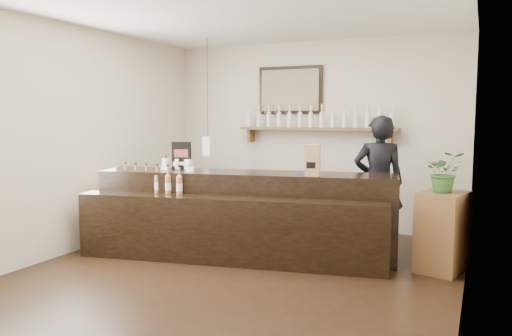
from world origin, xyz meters
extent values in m
plane|color=black|center=(0.00, 0.00, 0.00)|extent=(5.00, 5.00, 0.00)
plane|color=beige|center=(0.00, 2.50, 1.40)|extent=(4.50, 0.00, 4.50)
plane|color=beige|center=(0.00, -2.50, 1.40)|extent=(4.50, 0.00, 4.50)
plane|color=beige|center=(-2.25, 0.00, 1.40)|extent=(0.00, 5.00, 5.00)
plane|color=beige|center=(2.25, 0.00, 1.40)|extent=(0.00, 5.00, 5.00)
plane|color=white|center=(0.00, 0.00, 2.80)|extent=(5.00, 5.00, 0.00)
cube|color=brown|center=(0.10, 2.37, 1.50)|extent=(2.40, 0.25, 0.04)
cube|color=brown|center=(-0.98, 2.40, 1.38)|extent=(0.04, 0.20, 0.20)
cube|color=brown|center=(1.18, 2.40, 1.38)|extent=(0.04, 0.20, 0.20)
cube|color=black|center=(-0.35, 2.47, 2.08)|extent=(1.02, 0.04, 0.72)
cube|color=#473A2E|center=(-0.35, 2.44, 2.08)|extent=(0.92, 0.01, 0.62)
cube|color=white|center=(-1.30, 1.60, 1.25)|extent=(0.12, 0.12, 0.28)
cylinder|color=black|center=(-1.30, 1.60, 2.09)|extent=(0.01, 0.01, 1.41)
cylinder|color=silver|center=(-1.00, 2.37, 1.62)|extent=(0.07, 0.07, 0.20)
cone|color=silver|center=(-1.00, 2.37, 1.75)|extent=(0.07, 0.07, 0.05)
cylinder|color=silver|center=(-1.00, 2.37, 1.81)|extent=(0.02, 0.02, 0.07)
cylinder|color=gold|center=(-1.00, 2.37, 1.86)|extent=(0.03, 0.03, 0.02)
cylinder|color=white|center=(-1.00, 2.37, 1.60)|extent=(0.07, 0.07, 0.09)
cylinder|color=silver|center=(-0.83, 2.37, 1.62)|extent=(0.07, 0.07, 0.20)
cone|color=silver|center=(-0.83, 2.37, 1.75)|extent=(0.07, 0.07, 0.05)
cylinder|color=silver|center=(-0.83, 2.37, 1.81)|extent=(0.02, 0.02, 0.07)
cylinder|color=gold|center=(-0.83, 2.37, 1.86)|extent=(0.03, 0.03, 0.02)
cylinder|color=white|center=(-0.83, 2.37, 1.60)|extent=(0.07, 0.07, 0.09)
cylinder|color=silver|center=(-0.66, 2.37, 1.62)|extent=(0.07, 0.07, 0.20)
cone|color=silver|center=(-0.66, 2.37, 1.75)|extent=(0.07, 0.07, 0.05)
cylinder|color=silver|center=(-0.66, 2.37, 1.81)|extent=(0.02, 0.02, 0.07)
cylinder|color=gold|center=(-0.66, 2.37, 1.86)|extent=(0.03, 0.03, 0.02)
cylinder|color=white|center=(-0.66, 2.37, 1.60)|extent=(0.07, 0.07, 0.09)
cylinder|color=silver|center=(-0.49, 2.37, 1.62)|extent=(0.07, 0.07, 0.20)
cone|color=silver|center=(-0.49, 2.37, 1.75)|extent=(0.07, 0.07, 0.05)
cylinder|color=silver|center=(-0.49, 2.37, 1.81)|extent=(0.02, 0.02, 0.07)
cylinder|color=gold|center=(-0.49, 2.37, 1.86)|extent=(0.03, 0.03, 0.02)
cylinder|color=white|center=(-0.49, 2.37, 1.60)|extent=(0.07, 0.07, 0.09)
cylinder|color=silver|center=(-0.32, 2.37, 1.62)|extent=(0.07, 0.07, 0.20)
cone|color=silver|center=(-0.32, 2.37, 1.75)|extent=(0.07, 0.07, 0.05)
cylinder|color=silver|center=(-0.32, 2.37, 1.81)|extent=(0.02, 0.02, 0.07)
cylinder|color=gold|center=(-0.32, 2.37, 1.86)|extent=(0.03, 0.03, 0.02)
cylinder|color=white|center=(-0.32, 2.37, 1.60)|extent=(0.07, 0.07, 0.09)
cylinder|color=silver|center=(-0.15, 2.37, 1.62)|extent=(0.07, 0.07, 0.20)
cone|color=silver|center=(-0.15, 2.37, 1.75)|extent=(0.07, 0.07, 0.05)
cylinder|color=silver|center=(-0.15, 2.37, 1.81)|extent=(0.02, 0.02, 0.07)
cylinder|color=gold|center=(-0.15, 2.37, 1.86)|extent=(0.03, 0.03, 0.02)
cylinder|color=white|center=(-0.15, 2.37, 1.60)|extent=(0.07, 0.07, 0.09)
cylinder|color=silver|center=(0.02, 2.37, 1.62)|extent=(0.07, 0.07, 0.20)
cone|color=silver|center=(0.02, 2.37, 1.75)|extent=(0.07, 0.07, 0.05)
cylinder|color=silver|center=(0.02, 2.37, 1.81)|extent=(0.02, 0.02, 0.07)
cylinder|color=gold|center=(0.02, 2.37, 1.86)|extent=(0.03, 0.03, 0.02)
cylinder|color=white|center=(0.02, 2.37, 1.60)|extent=(0.07, 0.07, 0.09)
cylinder|color=silver|center=(0.18, 2.37, 1.62)|extent=(0.07, 0.07, 0.20)
cone|color=silver|center=(0.18, 2.37, 1.75)|extent=(0.07, 0.07, 0.05)
cylinder|color=silver|center=(0.18, 2.37, 1.81)|extent=(0.02, 0.02, 0.07)
cylinder|color=gold|center=(0.18, 2.37, 1.86)|extent=(0.03, 0.03, 0.02)
cylinder|color=white|center=(0.18, 2.37, 1.60)|extent=(0.07, 0.07, 0.09)
cylinder|color=silver|center=(0.35, 2.37, 1.62)|extent=(0.07, 0.07, 0.20)
cone|color=silver|center=(0.35, 2.37, 1.75)|extent=(0.07, 0.07, 0.05)
cylinder|color=silver|center=(0.35, 2.37, 1.81)|extent=(0.02, 0.02, 0.07)
cylinder|color=gold|center=(0.35, 2.37, 1.86)|extent=(0.03, 0.03, 0.02)
cylinder|color=white|center=(0.35, 2.37, 1.60)|extent=(0.07, 0.07, 0.09)
cylinder|color=silver|center=(0.52, 2.37, 1.62)|extent=(0.07, 0.07, 0.20)
cone|color=silver|center=(0.52, 2.37, 1.75)|extent=(0.07, 0.07, 0.05)
cylinder|color=silver|center=(0.52, 2.37, 1.81)|extent=(0.02, 0.02, 0.07)
cylinder|color=gold|center=(0.52, 2.37, 1.86)|extent=(0.03, 0.03, 0.02)
cylinder|color=white|center=(0.52, 2.37, 1.60)|extent=(0.07, 0.07, 0.09)
cylinder|color=silver|center=(0.69, 2.37, 1.62)|extent=(0.07, 0.07, 0.20)
cone|color=silver|center=(0.69, 2.37, 1.75)|extent=(0.07, 0.07, 0.05)
cylinder|color=silver|center=(0.69, 2.37, 1.81)|extent=(0.02, 0.02, 0.07)
cylinder|color=gold|center=(0.69, 2.37, 1.86)|extent=(0.03, 0.03, 0.02)
cylinder|color=white|center=(0.69, 2.37, 1.60)|extent=(0.07, 0.07, 0.09)
cylinder|color=silver|center=(0.86, 2.37, 1.62)|extent=(0.07, 0.07, 0.20)
cone|color=silver|center=(0.86, 2.37, 1.75)|extent=(0.07, 0.07, 0.05)
cylinder|color=silver|center=(0.86, 2.37, 1.81)|extent=(0.02, 0.02, 0.07)
cylinder|color=gold|center=(0.86, 2.37, 1.86)|extent=(0.03, 0.03, 0.02)
cylinder|color=white|center=(0.86, 2.37, 1.60)|extent=(0.07, 0.07, 0.09)
cylinder|color=silver|center=(1.03, 2.37, 1.62)|extent=(0.07, 0.07, 0.20)
cone|color=silver|center=(1.03, 2.37, 1.75)|extent=(0.07, 0.07, 0.05)
cylinder|color=silver|center=(1.03, 2.37, 1.81)|extent=(0.02, 0.02, 0.07)
cylinder|color=gold|center=(1.03, 2.37, 1.86)|extent=(0.03, 0.03, 0.02)
cylinder|color=white|center=(1.03, 2.37, 1.60)|extent=(0.07, 0.07, 0.09)
cylinder|color=silver|center=(1.20, 2.37, 1.62)|extent=(0.07, 0.07, 0.20)
cone|color=silver|center=(1.20, 2.37, 1.75)|extent=(0.07, 0.07, 0.05)
cylinder|color=silver|center=(1.20, 2.37, 1.81)|extent=(0.02, 0.02, 0.07)
cylinder|color=gold|center=(1.20, 2.37, 1.86)|extent=(0.03, 0.03, 0.02)
cylinder|color=white|center=(1.20, 2.37, 1.60)|extent=(0.07, 0.07, 0.09)
cube|color=black|center=(-0.26, 0.70, 0.50)|extent=(3.67, 1.30, 1.01)
cube|color=black|center=(-0.26, 0.22, 0.38)|extent=(3.61, 0.99, 0.76)
cube|color=white|center=(-1.27, 0.47, 1.04)|extent=(0.10, 0.04, 0.05)
cube|color=white|center=(-0.90, 0.47, 1.04)|extent=(0.10, 0.04, 0.05)
cube|color=#D8C684|center=(-1.94, 0.22, 0.82)|extent=(0.12, 0.12, 0.12)
cube|color=#D8C684|center=(-1.94, 0.22, 0.94)|extent=(0.12, 0.12, 0.12)
cube|color=silver|center=(-1.38, 0.65, 1.08)|extent=(0.08, 0.08, 0.13)
cube|color=#FCC5C4|center=(-1.38, 0.60, 1.08)|extent=(0.07, 0.00, 0.06)
cylinder|color=black|center=(-1.38, 0.65, 1.16)|extent=(0.02, 0.02, 0.03)
cube|color=silver|center=(-1.21, 0.65, 1.08)|extent=(0.08, 0.08, 0.13)
cube|color=#FCC5C4|center=(-1.21, 0.60, 1.08)|extent=(0.07, 0.00, 0.06)
cylinder|color=black|center=(-1.21, 0.65, 1.16)|extent=(0.02, 0.02, 0.03)
cube|color=silver|center=(-1.04, 0.65, 1.08)|extent=(0.08, 0.08, 0.13)
cube|color=#FCC5C4|center=(-1.04, 0.60, 1.08)|extent=(0.07, 0.00, 0.06)
cylinder|color=black|center=(-1.04, 0.65, 1.16)|extent=(0.02, 0.02, 0.03)
cylinder|color=#9C6334|center=(-1.70, 0.22, 0.87)|extent=(0.07, 0.07, 0.20)
cone|color=#9C6334|center=(-1.70, 0.22, 0.99)|extent=(0.07, 0.07, 0.05)
cylinder|color=#9C6334|center=(-1.70, 0.22, 1.05)|extent=(0.02, 0.02, 0.07)
cylinder|color=black|center=(-1.70, 0.22, 1.10)|extent=(0.03, 0.03, 0.02)
cylinder|color=white|center=(-1.70, 0.22, 0.85)|extent=(0.07, 0.07, 0.09)
cylinder|color=#9C6334|center=(-1.54, 0.22, 0.87)|extent=(0.07, 0.07, 0.20)
cone|color=#9C6334|center=(-1.54, 0.22, 0.99)|extent=(0.07, 0.07, 0.05)
cylinder|color=#9C6334|center=(-1.54, 0.22, 1.05)|extent=(0.02, 0.02, 0.07)
cylinder|color=black|center=(-1.54, 0.22, 1.10)|extent=(0.03, 0.03, 0.02)
cylinder|color=white|center=(-1.54, 0.22, 0.85)|extent=(0.07, 0.07, 0.09)
cylinder|color=#9C6334|center=(-1.38, 0.22, 0.87)|extent=(0.07, 0.07, 0.20)
cone|color=#9C6334|center=(-1.38, 0.22, 0.99)|extent=(0.07, 0.07, 0.05)
cylinder|color=#9C6334|center=(-1.38, 0.22, 1.05)|extent=(0.02, 0.02, 0.07)
cylinder|color=black|center=(-1.38, 0.22, 1.10)|extent=(0.03, 0.03, 0.02)
cylinder|color=white|center=(-1.38, 0.22, 0.85)|extent=(0.07, 0.07, 0.09)
cylinder|color=#9C6334|center=(-1.22, 0.22, 0.87)|extent=(0.07, 0.07, 0.20)
cone|color=#9C6334|center=(-1.22, 0.22, 0.99)|extent=(0.07, 0.07, 0.05)
cylinder|color=#9C6334|center=(-1.22, 0.22, 1.05)|extent=(0.02, 0.02, 0.07)
cylinder|color=black|center=(-1.22, 0.22, 1.10)|extent=(0.03, 0.03, 0.02)
cylinder|color=white|center=(-1.22, 0.22, 0.85)|extent=(0.07, 0.07, 0.09)
cylinder|color=#9C6334|center=(-1.06, 0.22, 0.87)|extent=(0.07, 0.07, 0.20)
cone|color=#9C6334|center=(-1.06, 0.22, 0.99)|extent=(0.07, 0.07, 0.05)
cylinder|color=#9C6334|center=(-1.06, 0.22, 1.05)|extent=(0.02, 0.02, 0.07)
cylinder|color=black|center=(-1.06, 0.22, 1.10)|extent=(0.03, 0.03, 0.02)
cylinder|color=white|center=(-1.06, 0.22, 0.85)|extent=(0.07, 0.07, 0.09)
cylinder|color=#9C6334|center=(-0.90, 0.22, 0.87)|extent=(0.07, 0.07, 0.20)
cone|color=#9C6334|center=(-0.90, 0.22, 0.99)|extent=(0.07, 0.07, 0.05)
cylinder|color=#9C6334|center=(-0.90, 0.22, 1.05)|extent=(0.02, 0.02, 0.07)
cylinder|color=black|center=(-0.90, 0.22, 1.10)|extent=(0.03, 0.03, 0.02)
cylinder|color=white|center=(-0.90, 0.22, 0.85)|extent=(0.07, 0.07, 0.09)
cube|color=black|center=(-1.14, 0.65, 1.19)|extent=(0.24, 0.10, 0.35)
cube|color=brown|center=(-1.14, 0.63, 1.22)|extent=(0.17, 0.06, 0.10)
cube|color=white|center=(-1.14, 0.63, 1.08)|extent=(0.17, 0.06, 0.04)
cube|color=#A57F4F|center=(0.61, 0.66, 1.19)|extent=(0.19, 0.16, 0.36)
cube|color=black|center=(0.61, 0.60, 1.14)|extent=(0.10, 0.02, 0.07)
cube|color=blue|center=(0.57, 0.65, 1.04)|extent=(0.14, 0.06, 0.06)
cylinder|color=blue|center=(0.57, 0.65, 1.09)|extent=(0.08, 0.04, 0.07)
cube|color=brown|center=(2.00, 0.97, 0.43)|extent=(0.57, 0.69, 0.87)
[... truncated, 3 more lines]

